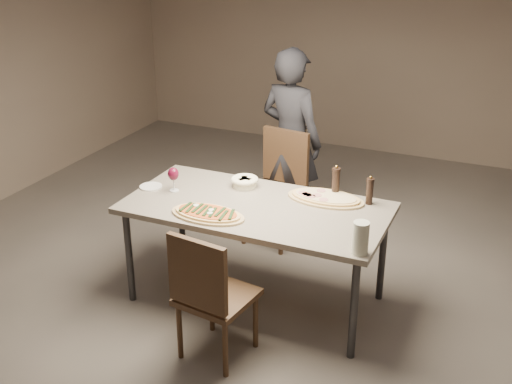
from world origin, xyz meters
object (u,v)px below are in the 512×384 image
at_px(bread_basket, 245,181).
at_px(zucchini_pizza, 208,214).
at_px(carafe, 361,238).
at_px(pepper_mill_left, 370,191).
at_px(dining_table, 256,213).
at_px(ham_pizza, 325,198).
at_px(chair_far, 279,180).
at_px(chair_near, 209,291).
at_px(diner, 291,141).

bearing_deg(bread_basket, zucchini_pizza, -91.75).
bearing_deg(carafe, pepper_mill_left, 100.30).
xyz_separation_m(dining_table, pepper_mill_left, (0.70, 0.34, 0.16)).
height_order(ham_pizza, chair_far, chair_far).
xyz_separation_m(zucchini_pizza, chair_near, (0.24, -0.47, -0.27)).
bearing_deg(zucchini_pizza, bread_basket, 77.97).
bearing_deg(ham_pizza, dining_table, -135.54).
xyz_separation_m(ham_pizza, carafe, (0.42, -0.65, 0.09)).
bearing_deg(diner, bread_basket, 104.65).
bearing_deg(zucchini_pizza, pepper_mill_left, 23.37).
distance_m(dining_table, bread_basket, 0.35).
height_order(ham_pizza, bread_basket, bread_basket).
bearing_deg(chair_near, diner, 104.74).
bearing_deg(bread_basket, diner, 90.38).
bearing_deg(pepper_mill_left, chair_far, 144.96).
distance_m(zucchini_pizza, diner, 1.51).
bearing_deg(diner, chair_far, 102.08).
distance_m(dining_table, carafe, 0.92).
distance_m(bread_basket, diner, 0.96).
xyz_separation_m(carafe, diner, (-1.04, 1.60, -0.05)).
height_order(dining_table, bread_basket, bread_basket).
xyz_separation_m(zucchini_pizza, chair_far, (0.00, 1.27, -0.24)).
height_order(zucchini_pizza, chair_far, chair_far).
distance_m(carafe, chair_far, 1.75).
bearing_deg(ham_pizza, zucchini_pizza, -128.54).
height_order(ham_pizza, chair_near, chair_near).
bearing_deg(bread_basket, pepper_mill_left, 4.33).
height_order(pepper_mill_left, chair_near, pepper_mill_left).
xyz_separation_m(dining_table, chair_near, (0.02, -0.75, -0.19)).
bearing_deg(chair_far, pepper_mill_left, 153.13).
relative_size(dining_table, chair_near, 2.02).
bearing_deg(chair_near, ham_pizza, 77.27).
bearing_deg(ham_pizza, diner, 133.09).
bearing_deg(dining_table, carafe, -24.12).
height_order(ham_pizza, pepper_mill_left, pepper_mill_left).
distance_m(carafe, chair_near, 0.96).
relative_size(ham_pizza, diner, 0.34).
relative_size(chair_near, chair_far, 0.95).
height_order(zucchini_pizza, carafe, carafe).
height_order(zucchini_pizza, diner, diner).
xyz_separation_m(dining_table, bread_basket, (-0.21, 0.27, 0.10)).
bearing_deg(dining_table, chair_far, 102.82).
relative_size(ham_pizza, carafe, 2.71).
bearing_deg(chair_far, carafe, 136.01).
relative_size(pepper_mill_left, chair_near, 0.23).
bearing_deg(ham_pizza, bread_basket, -168.99).
xyz_separation_m(pepper_mill_left, chair_far, (-0.93, 0.65, -0.32)).
bearing_deg(diner, carafe, 137.38).
height_order(pepper_mill_left, diner, diner).
relative_size(dining_table, ham_pizza, 3.28).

